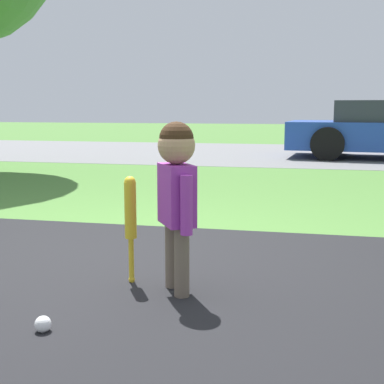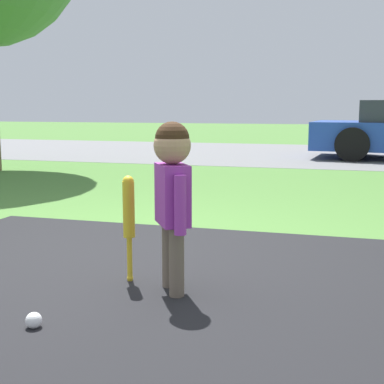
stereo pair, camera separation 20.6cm
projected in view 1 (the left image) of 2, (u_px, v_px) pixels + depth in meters
ground_plane at (105, 256)px, 3.84m from camera, size 60.00×60.00×0.00m
street_strip at (248, 153)px, 12.40m from camera, size 40.00×6.00×0.01m
child at (177, 183)px, 3.00m from camera, size 0.27×0.35×0.98m
baseball_bat at (131, 214)px, 3.20m from camera, size 0.07×0.07×0.66m
sports_ball at (43, 324)px, 2.54m from camera, size 0.08×0.08×0.08m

